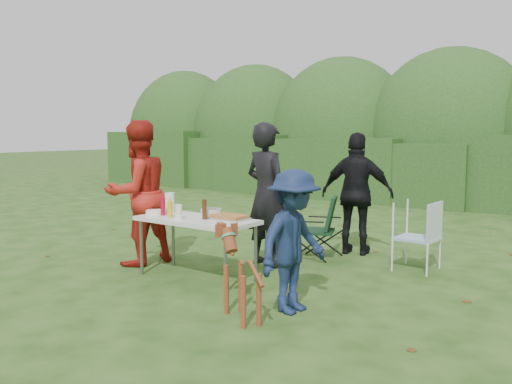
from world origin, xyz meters
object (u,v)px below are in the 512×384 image
Objects in this scene: person_red_jacket at (138,193)px; child at (294,241)px; lawn_chair at (417,235)px; ketchup_bottle at (163,207)px; paper_towel_roll at (170,203)px; camping_chair at (316,227)px; dog at (242,276)px; person_cook at (267,195)px; beer_bottle at (204,209)px; mustard_bottle at (170,210)px; person_black_puffy at (357,194)px; folding_table at (197,222)px.

person_red_jacket reaches higher than child.
ketchup_bottle is (-2.51, -2.05, 0.40)m from lawn_chair.
child is 2.24m from paper_towel_roll.
person_red_jacket is at bearing 33.48° from lawn_chair.
paper_towel_roll is at bearing 30.48° from camping_chair.
dog is at bearing -22.48° from ketchup_bottle.
person_cook is 2.13× the size of camping_chair.
paper_towel_roll is at bearing 37.88° from lawn_chair.
person_red_jacket is 7.42× the size of paper_towel_roll.
person_red_jacket is 2.77m from child.
child reaches higher than beer_bottle.
camping_chair is 2.16m from mustard_bottle.
person_black_puffy is 1.18m from lawn_chair.
folding_table is 6.25× the size of beer_bottle.
camping_chair is 3.44× the size of paper_towel_roll.
person_black_puffy is (0.99, 2.34, 0.20)m from folding_table.
person_cook reaches higher than paper_towel_roll.
person_black_puffy reaches higher than child.
dog is 0.99× the size of camping_chair.
ketchup_bottle is at bearing 44.79° from person_black_puffy.
person_red_jacket is (-1.43, -0.96, 0.01)m from person_cook.
beer_bottle is (-0.17, -1.04, -0.09)m from person_cook.
child is 6.44× the size of ketchup_bottle.
dog is 1.53m from beer_bottle.
camping_chair is at bearing -105.94° from person_cook.
ketchup_bottle is 0.85× the size of paper_towel_roll.
dog is at bearing -34.59° from beer_bottle.
mustard_bottle is at bearing 45.19° from lawn_chair.
person_red_jacket reaches higher than person_black_puffy.
person_cook is 1.07× the size of person_black_puffy.
beer_bottle is (-1.88, -1.98, 0.41)m from lawn_chair.
mustard_bottle reaches higher than folding_table.
lawn_chair is at bearing 145.79° from person_black_puffy.
folding_table is 1.66× the size of lawn_chair.
person_cook is 1.48m from person_black_puffy.
person_red_jacket is 1.36× the size of child.
ketchup_bottle reaches higher than folding_table.
person_cook is 8.65× the size of ketchup_bottle.
paper_towel_roll is at bearing 56.46° from person_cook.
lawn_chair is at bearing 39.28° from ketchup_bottle.
paper_towel_roll is at bearing 168.34° from folding_table.
person_red_jacket is at bearing 9.86° from dog.
person_cook is 7.32× the size of paper_towel_roll.
person_cook reaches higher than child.
beer_bottle is 0.92× the size of paper_towel_roll.
lawn_chair is 4.11× the size of ketchup_bottle.
ketchup_bottle is 0.63m from beer_bottle.
ketchup_bottle reaches higher than dog.
folding_table is at bearing 30.78° from mustard_bottle.
mustard_bottle is (-0.94, -1.91, 0.39)m from camping_chair.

